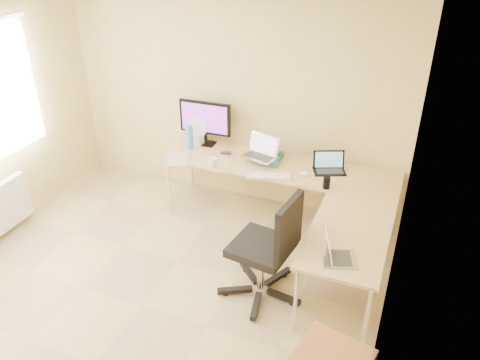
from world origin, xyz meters
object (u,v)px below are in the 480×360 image
at_px(monitor, 205,123).
at_px(office_chair, 261,251).
at_px(desk_return, 345,265).
at_px(laptop_center, 260,148).
at_px(keyboard, 268,176).
at_px(desk_main, 278,193).
at_px(water_bottle, 189,137).
at_px(laptop_black, 330,163).
at_px(desk_fan, 199,131).
at_px(mug, 212,162).
at_px(laptop_return, 340,249).

height_order(monitor, office_chair, monitor).
height_order(desk_return, office_chair, office_chair).
distance_m(laptop_center, keyboard, 0.40).
height_order(desk_main, water_bottle, water_bottle).
bearing_deg(office_chair, desk_main, 108.53).
bearing_deg(laptop_center, laptop_black, 19.21).
height_order(desk_return, desk_fan, desk_fan).
bearing_deg(water_bottle, laptop_center, -0.61).
height_order(water_bottle, desk_fan, desk_fan).
height_order(keyboard, office_chair, office_chair).
distance_m(desk_return, desk_fan, 2.45).
height_order(mug, desk_fan, desk_fan).
bearing_deg(monitor, desk_return, -32.88).
bearing_deg(laptop_center, desk_return, -24.89).
relative_size(desk_fan, laptop_return, 0.96).
bearing_deg(desk_fan, desk_return, -41.01).
bearing_deg(desk_main, monitor, 168.74).
bearing_deg(desk_return, desk_fan, 149.84).
bearing_deg(monitor, water_bottle, -123.84).
relative_size(monitor, desk_fan, 2.03).
height_order(laptop_black, mug, laptop_black).
height_order(laptop_return, office_chair, office_chair).
height_order(monitor, desk_fan, monitor).
bearing_deg(office_chair, desk_fan, 140.26).
distance_m(keyboard, office_chair, 1.02).
xyz_separation_m(mug, water_bottle, (-0.43, 0.30, 0.10)).
distance_m(desk_main, laptop_black, 0.73).
relative_size(water_bottle, desk_fan, 0.97).
height_order(monitor, laptop_center, monitor).
bearing_deg(desk_main, desk_fan, 169.61).
xyz_separation_m(desk_return, mug, (-1.67, 0.70, 0.42)).
relative_size(desk_return, water_bottle, 4.25).
distance_m(desk_return, laptop_black, 1.24).
xyz_separation_m(keyboard, water_bottle, (-1.10, 0.30, 0.14)).
bearing_deg(laptop_center, mug, -132.73).
bearing_deg(water_bottle, keyboard, -15.52).
xyz_separation_m(keyboard, mug, (-0.67, 0.00, 0.04)).
bearing_deg(laptop_return, desk_return, -19.66).
xyz_separation_m(desk_return, laptop_return, (-0.01, -0.40, 0.47)).
relative_size(laptop_black, keyboard, 0.73).
distance_m(desk_return, laptop_return, 0.62).
relative_size(mug, water_bottle, 0.35).
bearing_deg(laptop_return, office_chair, 59.59).
bearing_deg(desk_return, desk_main, 134.27).
relative_size(desk_main, desk_return, 2.04).
relative_size(monitor, laptop_black, 1.88).
distance_m(monitor, laptop_center, 0.80).
bearing_deg(desk_main, desk_return, -45.73).
bearing_deg(monitor, keyboard, -28.67).
distance_m(laptop_black, keyboard, 0.69).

